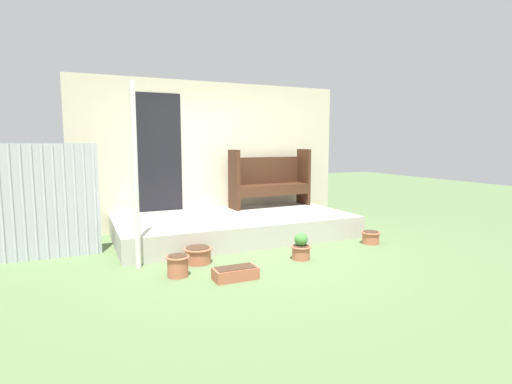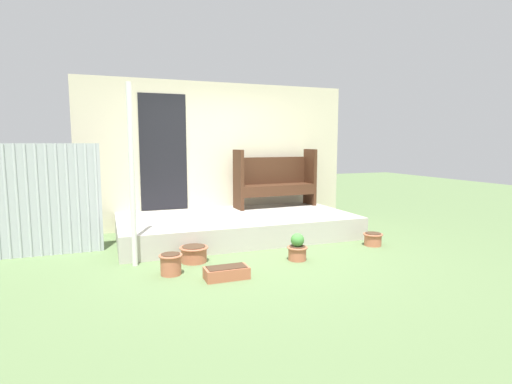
% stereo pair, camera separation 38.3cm
% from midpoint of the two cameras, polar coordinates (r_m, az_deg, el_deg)
% --- Properties ---
extents(ground_plane, '(24.00, 24.00, 0.00)m').
position_cam_midpoint_polar(ground_plane, '(5.66, -3.18, -8.57)').
color(ground_plane, '#5B7547').
extents(porch_slab, '(3.73, 1.91, 0.35)m').
position_cam_midpoint_polar(porch_slab, '(6.54, -4.73, -4.88)').
color(porch_slab, '#B7B2A5').
rests_on(porch_slab, ground_plane).
extents(house_wall, '(4.93, 0.08, 2.60)m').
position_cam_midpoint_polar(house_wall, '(7.33, -7.72, 5.25)').
color(house_wall, beige).
rests_on(house_wall, ground_plane).
extents(support_post, '(0.06, 0.06, 2.24)m').
position_cam_midpoint_polar(support_post, '(5.01, -18.97, 2.05)').
color(support_post, white).
rests_on(support_post, ground_plane).
extents(bench, '(1.54, 0.48, 1.06)m').
position_cam_midpoint_polar(bench, '(7.38, 0.45, 1.95)').
color(bench, '#422616').
rests_on(bench, porch_slab).
extents(flower_pot_left, '(0.28, 0.28, 0.25)m').
position_cam_midpoint_polar(flower_pot_left, '(4.75, -13.43, -10.11)').
color(flower_pot_left, '#B76647').
rests_on(flower_pot_left, ground_plane).
extents(flower_pot_middle, '(0.37, 0.37, 0.21)m').
position_cam_midpoint_polar(flower_pot_middle, '(5.20, -10.41, -8.76)').
color(flower_pot_middle, '#B76647').
rests_on(flower_pot_middle, ground_plane).
extents(flower_pot_right, '(0.27, 0.27, 0.36)m').
position_cam_midpoint_polar(flower_pot_right, '(5.29, 4.37, -7.95)').
color(flower_pot_right, '#B76647').
rests_on(flower_pot_right, ground_plane).
extents(flower_pot_far_right, '(0.29, 0.29, 0.19)m').
position_cam_midpoint_polar(flower_pot_far_right, '(6.28, 14.40, -6.23)').
color(flower_pot_far_right, '#B76647').
rests_on(flower_pot_far_right, ground_plane).
extents(planter_box_rect, '(0.49, 0.24, 0.14)m').
position_cam_midpoint_polar(planter_box_rect, '(4.57, -5.41, -11.50)').
color(planter_box_rect, '#B26042').
rests_on(planter_box_rect, ground_plane).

